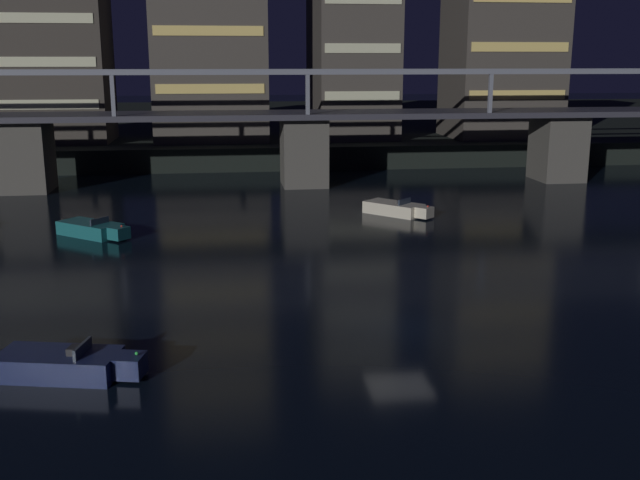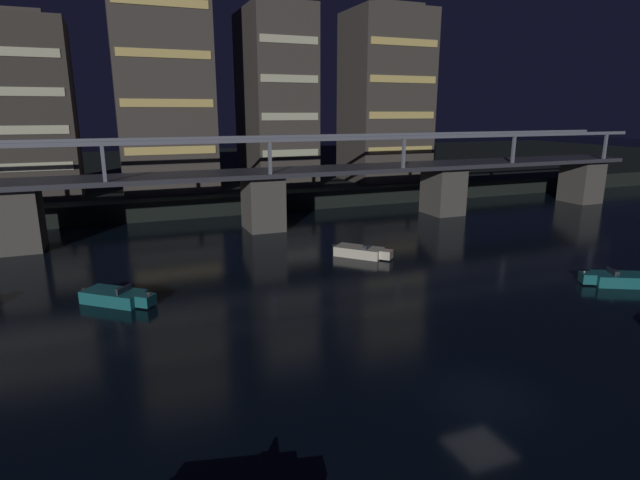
# 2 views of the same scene
# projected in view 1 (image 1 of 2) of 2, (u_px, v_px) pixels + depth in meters

# --- Properties ---
(ground_plane) EXTENTS (400.00, 400.00, 0.00)m
(ground_plane) POSITION_uv_depth(u_px,v_px,m) (401.00, 328.00, 29.27)
(ground_plane) COLOR black
(far_riverbank) EXTENTS (240.00, 80.00, 2.20)m
(far_riverbank) POSITION_uv_depth(u_px,v_px,m) (268.00, 124.00, 108.62)
(far_riverbank) COLOR black
(far_riverbank) RESTS_ON ground
(river_bridge) EXTENTS (93.81, 6.40, 9.38)m
(river_bridge) POSITION_uv_depth(u_px,v_px,m) (304.00, 135.00, 61.62)
(river_bridge) COLOR #4C4944
(river_bridge) RESTS_ON ground
(tower_west_low) EXTENTS (13.01, 8.86, 19.97)m
(tower_west_low) POSITION_uv_depth(u_px,v_px,m) (38.00, 39.00, 72.66)
(tower_west_low) COLOR #38332D
(tower_west_low) RESTS_ON far_riverbank
(tower_west_tall) EXTENTS (11.05, 9.76, 26.97)m
(tower_west_tall) POSITION_uv_depth(u_px,v_px,m) (208.00, 3.00, 73.70)
(tower_west_tall) COLOR #423D38
(tower_west_tall) RESTS_ON far_riverbank
(tower_central) EXTENTS (8.03, 13.06, 23.12)m
(tower_central) POSITION_uv_depth(u_px,v_px,m) (352.00, 25.00, 77.91)
(tower_central) COLOR #423D38
(tower_central) RESTS_ON far_riverbank
(tower_east_tall) EXTENTS (10.65, 9.66, 23.45)m
(tower_east_tall) POSITION_uv_depth(u_px,v_px,m) (504.00, 23.00, 77.03)
(tower_east_tall) COLOR #423D38
(tower_east_tall) RESTS_ON far_riverbank
(speedboat_near_center) EXTENTS (4.59, 4.15, 1.16)m
(speedboat_near_center) POSITION_uv_depth(u_px,v_px,m) (93.00, 229.00, 44.38)
(speedboat_near_center) COLOR #196066
(speedboat_near_center) RESTS_ON ground
(speedboat_near_right) EXTENTS (4.30, 4.47, 1.16)m
(speedboat_near_right) POSITION_uv_depth(u_px,v_px,m) (396.00, 209.00, 50.47)
(speedboat_near_right) COLOR beige
(speedboat_near_right) RESTS_ON ground
(speedboat_mid_left) EXTENTS (5.21, 2.62, 1.16)m
(speedboat_mid_left) POSITION_uv_depth(u_px,v_px,m) (65.00, 364.00, 24.70)
(speedboat_mid_left) COLOR #19234C
(speedboat_mid_left) RESTS_ON ground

